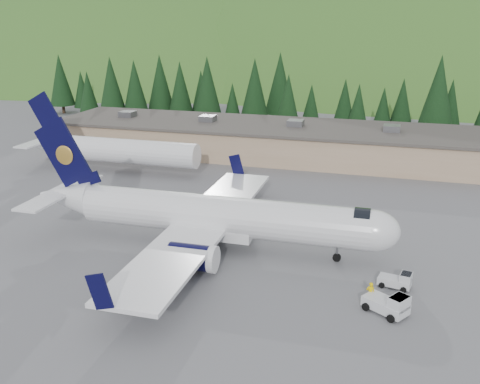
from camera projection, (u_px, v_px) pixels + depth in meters
name	position (u px, v px, depth m)	size (l,w,h in m)	color
ground	(223.00, 248.00, 53.21)	(600.00, 600.00, 0.00)	#5D5D62
airliner	(212.00, 216.00, 52.46)	(37.17, 34.81, 12.38)	white
second_airliner	(109.00, 149.00, 78.87)	(27.50, 11.00, 10.05)	white
baggage_tug_a	(398.00, 280.00, 45.31)	(2.91, 2.05, 1.44)	silver
baggage_tug_b	(389.00, 305.00, 41.19)	(3.80, 3.31, 1.82)	silver
terminal_building	(265.00, 139.00, 88.38)	(71.00, 17.00, 6.10)	tan
ramp_worker	(370.00, 293.00, 42.79)	(0.66, 0.44, 1.82)	#EDC500
tree_line	(259.00, 92.00, 108.90)	(113.30, 18.54, 14.51)	black
hills	(466.00, 248.00, 253.98)	(614.00, 330.00, 300.00)	#2F641E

